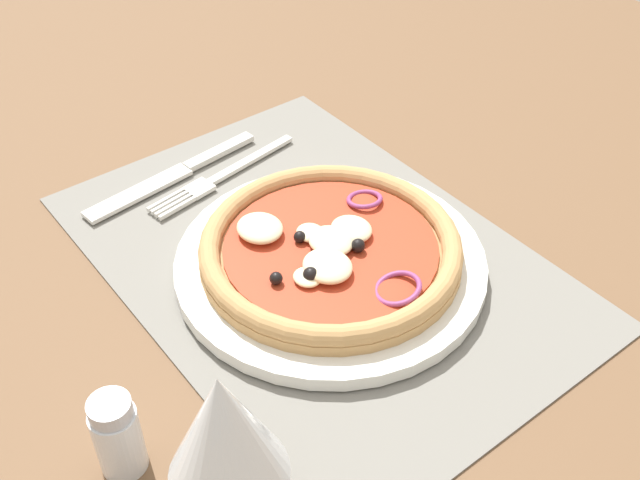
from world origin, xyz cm
name	(u,v)px	position (x,y,z in cm)	size (l,w,h in cm)	color
ground_plane	(316,269)	(0.00, 0.00, -1.20)	(190.00, 140.00, 2.40)	brown
placemat	(316,258)	(0.00, 0.00, 0.20)	(46.49, 32.13, 0.40)	slate
plate	(333,262)	(-2.10, -0.31, 1.05)	(26.90, 26.90, 1.30)	silver
pizza	(333,247)	(-2.09, -0.24, 2.81)	(22.47, 22.47, 2.62)	tan
fork	(218,178)	(15.02, 0.80, 0.62)	(4.18, 18.02, 0.44)	silver
knife	(172,176)	(18.15, 4.21, 0.65)	(3.84, 20.06, 0.62)	silver
wine_glass	(224,435)	(-17.24, 19.62, 10.07)	(7.20, 7.20, 14.90)	silver
pepper_shaker	(118,436)	(-8.59, 23.09, 3.25)	(3.20, 3.20, 6.70)	silver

